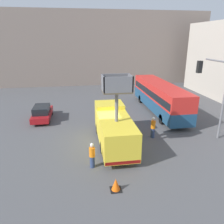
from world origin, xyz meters
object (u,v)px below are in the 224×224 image
object	(u,v)px
utility_truck	(114,127)
traffic_cone_near_truck	(116,185)
road_worker_directing	(153,127)
road_worker_near_truck	(92,155)
parked_car_curbside	(42,113)
traffic_light_pole	(217,87)
city_bus	(160,95)

from	to	relation	value
utility_truck	traffic_cone_near_truck	distance (m)	5.64
utility_truck	road_worker_directing	size ratio (longest dim) A/B	3.80
road_worker_near_truck	parked_car_curbside	xyz separation A→B (m)	(-4.52, 9.70, -0.11)
utility_truck	traffic_cone_near_truck	xyz separation A→B (m)	(-0.78, -5.45, -1.20)
utility_truck	parked_car_curbside	size ratio (longest dim) A/B	1.64
road_worker_near_truck	traffic_cone_near_truck	bearing A→B (deg)	-60.11
traffic_light_pole	road_worker_directing	size ratio (longest dim) A/B	3.63
road_worker_directing	traffic_cone_near_truck	bearing A→B (deg)	-26.91
traffic_cone_near_truck	traffic_light_pole	bearing A→B (deg)	30.57
road_worker_near_truck	traffic_cone_near_truck	world-z (taller)	road_worker_near_truck
road_worker_directing	parked_car_curbside	size ratio (longest dim) A/B	0.43
traffic_light_pole	utility_truck	bearing A→B (deg)	178.75
utility_truck	road_worker_directing	world-z (taller)	utility_truck
traffic_cone_near_truck	city_bus	bearing A→B (deg)	60.56
road_worker_directing	utility_truck	bearing A→B (deg)	-69.66
traffic_light_pole	traffic_cone_near_truck	xyz separation A→B (m)	(-8.93, -5.28, -4.15)
city_bus	traffic_light_pole	size ratio (longest dim) A/B	1.81
city_bus	utility_truck	bearing A→B (deg)	119.56
city_bus	traffic_cone_near_truck	size ratio (longest dim) A/B	16.88
utility_truck	traffic_light_pole	world-z (taller)	traffic_light_pole
traffic_cone_near_truck	road_worker_directing	bearing A→B (deg)	55.52
traffic_light_pole	traffic_cone_near_truck	size ratio (longest dim) A/B	9.35
city_bus	parked_car_curbside	bearing A→B (deg)	73.99
city_bus	road_worker_directing	xyz separation A→B (m)	(-3.04, -6.73, -0.97)
city_bus	parked_car_curbside	world-z (taller)	city_bus
road_worker_directing	traffic_cone_near_truck	distance (m)	7.60
road_worker_directing	city_bus	bearing A→B (deg)	163.30
traffic_cone_near_truck	parked_car_curbside	bearing A→B (deg)	114.84
utility_truck	road_worker_near_truck	size ratio (longest dim) A/B	4.06
traffic_light_pole	city_bus	bearing A→B (deg)	101.76
road_worker_near_truck	road_worker_directing	world-z (taller)	road_worker_directing
traffic_cone_near_truck	utility_truck	bearing A→B (deg)	81.81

